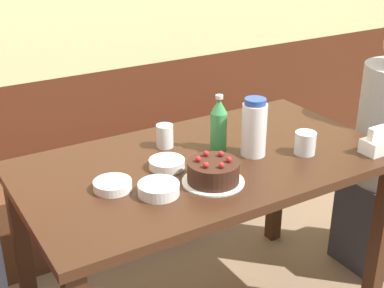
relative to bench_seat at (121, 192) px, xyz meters
The scene contains 11 objects.
bench_seat is the anchor object (origin of this frame).
dining_table 0.94m from the bench_seat, 90.00° to the right, with size 1.37×0.76×0.75m.
birthday_cake 1.15m from the bench_seat, 94.36° to the right, with size 0.21×0.21×0.10m.
water_pitcher 1.11m from the bench_seat, 78.86° to the right, with size 0.09×0.09×0.22m.
soju_bottle 1.01m from the bench_seat, 83.17° to the right, with size 0.06×0.06×0.22m.
napkin_holder 1.38m from the bench_seat, 62.26° to the right, with size 0.11×0.08×0.11m.
bowl_soup_white 1.00m from the bench_seat, 100.88° to the right, with size 0.13×0.13×0.03m.
bowl_rice_small 1.15m from the bench_seat, 105.63° to the right, with size 0.14×0.14×0.04m.
bowl_side_dish 1.10m from the bench_seat, 114.12° to the right, with size 0.13×0.13×0.03m.
glass_water_tall 1.19m from the bench_seat, 70.43° to the right, with size 0.08×0.08×0.09m.
glass_tumbler_short 0.88m from the bench_seat, 96.61° to the right, with size 0.07×0.07×0.09m.
Camera 1 is at (-0.96, -1.50, 1.60)m, focal length 50.00 mm.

